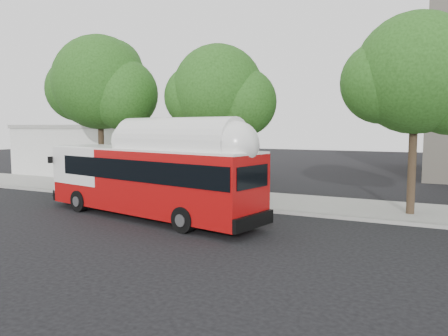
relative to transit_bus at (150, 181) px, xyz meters
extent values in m
plane|color=black|center=(1.55, -0.31, -1.69)|extent=(120.00, 120.00, 0.00)
cube|color=gray|center=(1.55, 6.19, -1.62)|extent=(60.00, 5.00, 0.15)
cube|color=gray|center=(1.55, 3.59, -1.62)|extent=(60.00, 0.30, 0.15)
cube|color=maroon|center=(-1.45, 3.59, -1.61)|extent=(10.00, 0.32, 0.16)
cylinder|color=#2D2116|center=(-7.45, 5.19, 1.35)|extent=(0.36, 0.36, 6.08)
sphere|color=#1E4313|center=(-7.45, 5.19, 5.15)|extent=(5.80, 5.80, 5.80)
sphere|color=#1E4313|center=(-5.86, 5.39, 4.39)|extent=(4.35, 4.35, 4.35)
cylinder|color=#2D2116|center=(0.55, 5.69, 1.03)|extent=(0.36, 0.36, 5.44)
sphere|color=#1E4313|center=(0.55, 5.69, 4.43)|extent=(5.00, 5.00, 5.00)
sphere|color=#1E4313|center=(1.92, 5.89, 3.75)|extent=(3.75, 3.75, 3.75)
cylinder|color=#2D2116|center=(10.55, 5.49, 1.19)|extent=(0.36, 0.36, 5.76)
sphere|color=#1E4313|center=(10.55, 5.49, 4.79)|extent=(5.40, 5.40, 5.40)
cube|color=silver|center=(-12.45, 13.69, 0.31)|extent=(16.00, 10.00, 4.00)
cube|color=gray|center=(-12.45, 13.69, 2.41)|extent=(16.20, 10.20, 0.30)
cube|color=#A00B0B|center=(-0.08, 0.02, 0.01)|extent=(11.62, 4.70, 2.74)
cube|color=black|center=(0.38, -0.08, 0.58)|extent=(10.51, 4.52, 0.90)
cube|color=white|center=(-0.08, 0.02, 1.42)|extent=(11.60, 4.62, 0.09)
cube|color=white|center=(1.77, -0.36, 1.67)|extent=(6.31, 3.07, 0.52)
cube|color=black|center=(-6.15, 1.27, -1.22)|extent=(1.08, 1.82, 0.06)
imported|color=navy|center=(-6.15, 1.27, -0.76)|extent=(0.88, 1.70, 0.85)
cylinder|color=red|center=(-4.92, 4.38, 0.43)|extent=(0.13, 0.13, 4.24)
cube|color=black|center=(-4.92, 4.38, 2.66)|extent=(0.05, 0.42, 0.27)
camera|label=1|loc=(11.65, -15.95, 2.45)|focal=35.00mm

